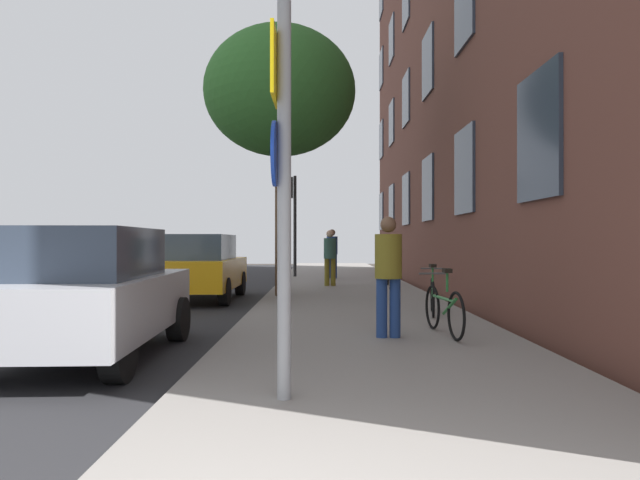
% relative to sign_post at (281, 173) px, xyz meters
% --- Properties ---
extents(ground_plane, '(41.80, 41.80, 0.00)m').
position_rel_sign_post_xyz_m(ground_plane, '(-2.44, 11.99, -2.05)').
color(ground_plane, '#332D28').
extents(road_asphalt, '(7.00, 38.00, 0.01)m').
position_rel_sign_post_xyz_m(road_asphalt, '(-4.54, 11.99, -2.05)').
color(road_asphalt, '#232326').
rests_on(road_asphalt, ground).
extents(sidewalk, '(4.20, 38.00, 0.12)m').
position_rel_sign_post_xyz_m(sidewalk, '(1.06, 11.99, -1.99)').
color(sidewalk, gray).
rests_on(sidewalk, ground).
extents(building_facade, '(0.56, 27.00, 15.21)m').
position_rel_sign_post_xyz_m(building_facade, '(3.65, 11.49, 5.56)').
color(building_facade, brown).
rests_on(building_facade, ground).
extents(sign_post, '(0.16, 0.60, 3.41)m').
position_rel_sign_post_xyz_m(sign_post, '(0.00, 0.00, 0.00)').
color(sign_post, gray).
rests_on(sign_post, sidewalk).
extents(traffic_light, '(0.43, 0.24, 3.86)m').
position_rel_sign_post_xyz_m(traffic_light, '(-0.73, 17.35, 0.70)').
color(traffic_light, black).
rests_on(traffic_light, sidewalk).
extents(tree_near, '(3.76, 3.76, 6.66)m').
position_rel_sign_post_xyz_m(tree_near, '(-0.67, 9.47, 3.12)').
color(tree_near, brown).
rests_on(tree_near, sidewalk).
extents(bicycle_0, '(0.42, 1.75, 0.96)m').
position_rel_sign_post_xyz_m(bicycle_0, '(2.11, 3.40, -1.56)').
color(bicycle_0, black).
rests_on(bicycle_0, sidewalk).
extents(bicycle_1, '(0.44, 1.61, 0.93)m').
position_rel_sign_post_xyz_m(bicycle_1, '(2.41, 5.77, -1.57)').
color(bicycle_1, black).
rests_on(bicycle_1, sidewalk).
extents(bicycle_2, '(0.42, 1.74, 0.96)m').
position_rel_sign_post_xyz_m(bicycle_2, '(2.43, 13.42, -1.56)').
color(bicycle_2, black).
rests_on(bicycle_2, sidewalk).
extents(pedestrian_0, '(0.51, 0.51, 1.69)m').
position_rel_sign_post_xyz_m(pedestrian_0, '(1.29, 3.17, -0.97)').
color(pedestrian_0, navy).
rests_on(pedestrian_0, sidewalk).
extents(pedestrian_1, '(0.38, 0.38, 1.69)m').
position_rel_sign_post_xyz_m(pedestrian_1, '(0.63, 12.63, -0.97)').
color(pedestrian_1, olive).
rests_on(pedestrian_1, sidewalk).
extents(pedestrian_2, '(0.56, 0.56, 1.78)m').
position_rel_sign_post_xyz_m(pedestrian_2, '(0.77, 16.22, -0.92)').
color(pedestrian_2, navy).
rests_on(pedestrian_2, sidewalk).
extents(car_0, '(1.95, 4.01, 1.62)m').
position_rel_sign_post_xyz_m(car_0, '(-2.55, 2.21, -1.21)').
color(car_0, '#B7B7BC').
rests_on(car_0, road_asphalt).
extents(car_1, '(1.86, 4.10, 1.62)m').
position_rel_sign_post_xyz_m(car_1, '(-2.65, 9.39, -1.21)').
color(car_1, orange).
rests_on(car_1, road_asphalt).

